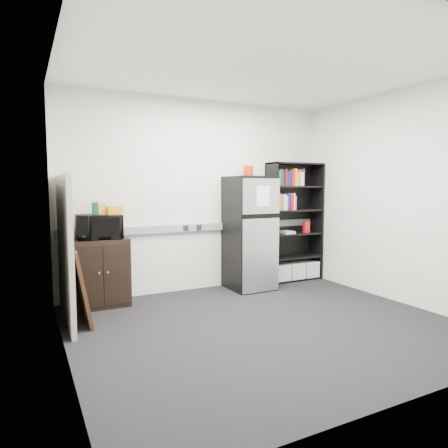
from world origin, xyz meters
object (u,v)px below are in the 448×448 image
object	(u,v)px
cabinet	(100,272)
microwave	(99,227)
cubicle_partition	(65,249)
bookshelf	(294,223)
refrigerator	(250,233)

from	to	relation	value
cabinet	microwave	bearing A→B (deg)	-90.00
cubicle_partition	microwave	xyz separation A→B (m)	(0.43, 0.40, 0.18)
bookshelf	microwave	world-z (taller)	bookshelf
bookshelf	microwave	xyz separation A→B (m)	(-3.00, -0.08, 0.08)
bookshelf	refrigerator	distance (m)	0.91
microwave	cabinet	bearing A→B (deg)	92.95
cubicle_partition	cabinet	size ratio (longest dim) A/B	1.91
bookshelf	microwave	distance (m)	3.00
cubicle_partition	microwave	distance (m)	0.62
microwave	refrigerator	xyz separation A→B (m)	(2.10, -0.06, -0.18)
bookshelf	cubicle_partition	distance (m)	3.46
cabinet	microwave	xyz separation A→B (m)	(0.00, -0.02, 0.57)
bookshelf	cubicle_partition	bearing A→B (deg)	-171.94
bookshelf	refrigerator	bearing A→B (deg)	-170.85
refrigerator	bookshelf	bearing A→B (deg)	8.92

